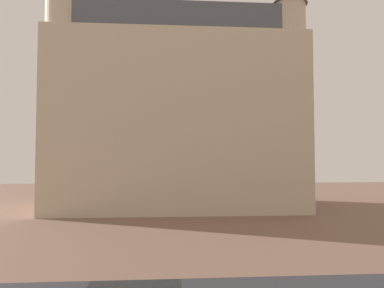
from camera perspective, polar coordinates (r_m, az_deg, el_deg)
The scene contains 2 objects.
ground_plane at distance 14.16m, azimuth 0.53°, elevation -21.53°, with size 120.00×120.00×0.00m, color brown.
landmark_building at distance 35.97m, azimuth -2.65°, elevation 5.33°, with size 23.13×13.04×31.09m.
Camera 1 is at (-1.14, -3.35, 4.58)m, focal length 33.58 mm.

